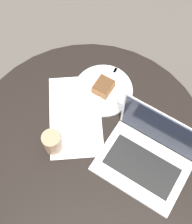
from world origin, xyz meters
The scene contains 8 objects.
ground_plane centered at (0.00, 0.00, 0.00)m, with size 12.00×12.00×0.00m, color #4C4742.
dining_table centered at (0.00, 0.00, 0.59)m, with size 1.02×1.02×0.73m.
paper_document centered at (0.12, 0.06, 0.73)m, with size 0.41×0.26×0.00m.
plate centered at (0.25, -0.06, 0.74)m, with size 0.26×0.26×0.01m.
cake_slice centered at (0.25, -0.06, 0.77)m, with size 0.11×0.10×0.05m.
fork centered at (0.30, -0.08, 0.75)m, with size 0.16×0.09×0.00m.
coffee_glass centered at (-0.02, 0.14, 0.79)m, with size 0.07×0.07×0.11m.
laptop centered at (-0.06, -0.23, 0.78)m, with size 0.39×0.42×0.25m.
Camera 1 is at (-0.43, -0.05, 1.95)m, focal length 50.00 mm.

